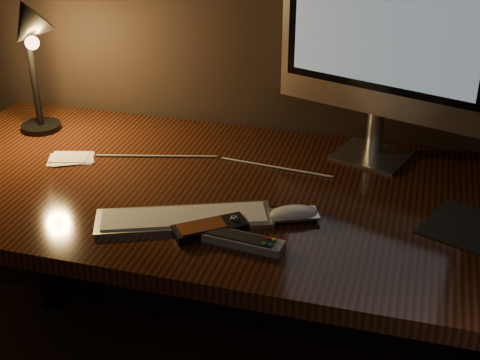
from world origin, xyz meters
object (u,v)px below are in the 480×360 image
(monitor, at_px, (384,30))
(media_remote, at_px, (210,228))
(mouse, at_px, (294,215))
(desk_lamp, at_px, (30,47))
(keyboard, at_px, (184,218))
(desk, at_px, (236,220))
(tv_remote, at_px, (241,240))

(monitor, distance_m, media_remote, 0.63)
(mouse, height_order, desk_lamp, desk_lamp)
(keyboard, xyz_separation_m, media_remote, (0.07, -0.03, 0.00))
(desk, bearing_deg, desk_lamp, 171.18)
(keyboard, height_order, tv_remote, tv_remote)
(monitor, xyz_separation_m, desk_lamp, (-0.90, -0.10, -0.08))
(mouse, bearing_deg, keyboard, 174.53)
(media_remote, height_order, desk_lamp, desk_lamp)
(desk, relative_size, desk_lamp, 4.31)
(desk, xyz_separation_m, tv_remote, (0.10, -0.30, 0.14))
(mouse, bearing_deg, media_remote, -170.51)
(desk, xyz_separation_m, mouse, (0.18, -0.17, 0.14))
(media_remote, distance_m, desk_lamp, 0.74)
(keyboard, relative_size, desk_lamp, 1.02)
(keyboard, relative_size, mouse, 3.60)
(desk, distance_m, monitor, 0.59)
(desk_lamp, bearing_deg, keyboard, -14.85)
(media_remote, height_order, tv_remote, media_remote)
(desk_lamp, bearing_deg, media_remote, -13.93)
(desk, relative_size, keyboard, 4.21)
(desk, bearing_deg, mouse, -42.91)
(tv_remote, bearing_deg, desk_lamp, 156.82)
(keyboard, distance_m, desk_lamp, 0.68)
(monitor, distance_m, mouse, 0.50)
(media_remote, bearing_deg, keyboard, 119.71)
(desk, distance_m, desk_lamp, 0.70)
(monitor, xyz_separation_m, tv_remote, (-0.21, -0.49, -0.32))
(mouse, xyz_separation_m, media_remote, (-0.16, -0.10, 0.00))
(mouse, distance_m, media_remote, 0.19)
(desk_lamp, bearing_deg, tv_remote, -12.84)
(keyboard, bearing_deg, desk_lamp, 126.44)
(monitor, relative_size, desk_lamp, 1.52)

